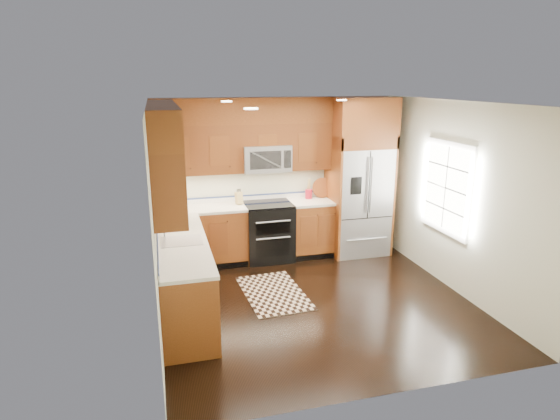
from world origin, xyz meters
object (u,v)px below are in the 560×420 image
object	(u,v)px
range	(268,232)
knife_block	(239,198)
utensil_crock	(309,192)
rug	(273,293)
refrigerator	(359,177)

from	to	relation	value
range	knife_block	size ratio (longest dim) A/B	3.78
utensil_crock	range	bearing A→B (deg)	-167.60
rug	refrigerator	bearing A→B (deg)	31.53
rug	knife_block	size ratio (longest dim) A/B	5.25
knife_block	rug	bearing A→B (deg)	-81.04
refrigerator	knife_block	bearing A→B (deg)	175.77
knife_block	utensil_crock	size ratio (longest dim) A/B	0.76
utensil_crock	knife_block	bearing A→B (deg)	-177.53
rug	range	bearing A→B (deg)	76.31
utensil_crock	refrigerator	bearing A→B (deg)	-13.77
range	utensil_crock	bearing A→B (deg)	12.40
refrigerator	rug	size ratio (longest dim) A/B	1.98
refrigerator	range	bearing A→B (deg)	178.60
range	rug	world-z (taller)	range
range	rug	bearing A→B (deg)	-100.42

